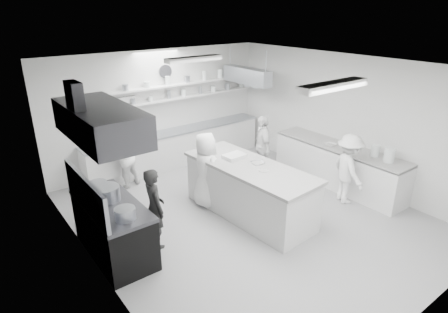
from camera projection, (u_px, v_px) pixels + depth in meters
floor at (246, 215)px, 7.73m from camera, size 6.00×7.00×0.02m
ceiling at (249, 66)px, 6.61m from camera, size 6.00×7.00×0.02m
wall_back at (160, 109)px, 9.76m from camera, size 6.00×0.04×3.00m
wall_front at (435, 226)px, 4.58m from camera, size 6.00×0.04×3.00m
wall_left at (91, 189)px, 5.49m from camera, size 0.04×7.00×3.00m
wall_right at (345, 120)px, 8.85m from camera, size 0.04×7.00×3.00m
stove at (114, 230)px, 6.40m from camera, size 0.80×1.80×0.90m
exhaust_hood at (100, 122)px, 5.69m from camera, size 0.85×2.00×0.50m
back_counter at (177, 148)px, 10.09m from camera, size 5.00×0.60×0.92m
shelf_lower at (185, 97)px, 9.96m from camera, size 4.20×0.26×0.04m
shelf_upper at (184, 84)px, 9.83m from camera, size 4.20×0.26×0.04m
pass_through_window at (112, 120)px, 9.03m from camera, size 1.30×0.04×1.00m
wall_clock at (165, 71)px, 9.49m from camera, size 0.32×0.05×0.32m
right_counter at (338, 166)px, 8.89m from camera, size 0.74×3.30×0.94m
pot_rack at (247, 76)px, 9.77m from camera, size 0.30×1.60×0.40m
light_fixture_front at (333, 86)px, 5.30m from camera, size 1.30×0.25×0.10m
light_fixture_rear at (194, 59)px, 7.97m from camera, size 1.30×0.25×0.10m
prep_island at (249, 191)px, 7.61m from camera, size 1.22×2.84×1.02m
stove_pot at (107, 195)px, 6.28m from camera, size 0.44×0.44×0.30m
cook_stove at (155, 208)px, 6.52m from camera, size 0.41×0.57×1.47m
cook_back at (123, 157)px, 8.71m from camera, size 0.84×0.73×1.48m
cook_island_left at (206, 170)px, 7.85m from camera, size 0.53×0.80×1.61m
cook_island_right at (262, 147)px, 9.23m from camera, size 0.73×0.99×1.56m
cook_right at (348, 169)px, 8.01m from camera, size 0.93×1.13×1.53m
bowl_island_a at (257, 164)px, 7.53m from camera, size 0.29×0.29×0.06m
bowl_island_b at (263, 172)px, 7.17m from camera, size 0.21×0.21×0.06m
bowl_right at (330, 145)px, 8.78m from camera, size 0.29×0.29×0.06m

